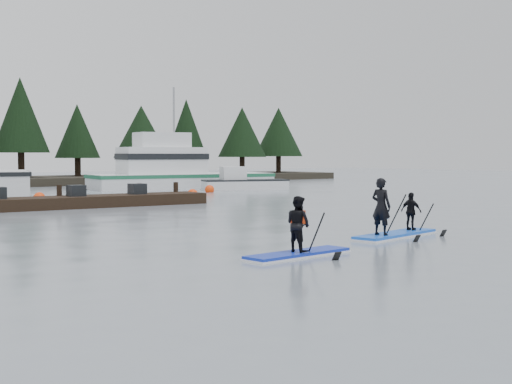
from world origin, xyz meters
TOP-DOWN VIEW (x-y plane):
  - ground at (0.00, 0.00)m, footprint 160.00×160.00m
  - fishing_boat_medium at (11.91, 30.25)m, footprint 13.52×5.60m
  - skiff at (14.41, 25.58)m, footprint 6.02×3.60m
  - floating_dock at (-3.17, 17.07)m, footprint 15.50×2.91m
  - buoy_c at (10.43, 24.07)m, footprint 0.60×0.60m
  - buoy_d at (6.70, 20.30)m, footprint 0.60×0.60m
  - buoy_b at (-1.37, 22.20)m, footprint 0.60×0.60m
  - paddleboard_solo at (-4.05, -0.76)m, footprint 2.96×1.12m
  - paddleboard_duo at (0.71, 0.47)m, footprint 3.48×1.49m

SIDE VIEW (x-z plane):
  - ground at x=0.00m, z-range 0.00..0.00m
  - buoy_c at x=10.43m, z-range -0.30..0.30m
  - buoy_d at x=6.70m, z-range -0.30..0.30m
  - buoy_b at x=-1.37m, z-range -0.30..0.30m
  - floating_dock at x=-3.17m, z-range 0.00..0.51m
  - skiff at x=14.41m, z-range 0.00..0.67m
  - paddleboard_solo at x=-4.05m, z-range -0.41..1.46m
  - fishing_boat_medium at x=11.91m, z-range -3.44..4.55m
  - paddleboard_duo at x=0.71m, z-range -0.56..1.67m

